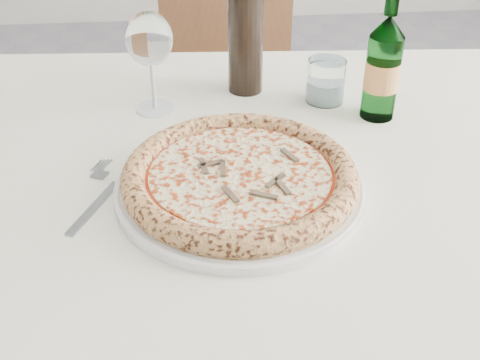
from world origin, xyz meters
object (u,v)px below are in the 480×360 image
Objects in this scene: plate at (240,186)px; wine_glass at (149,41)px; wine_bottle at (246,33)px; tumbler at (326,84)px; pizza at (240,176)px; chair_far at (228,72)px; beer_bottle at (383,68)px; dining_table at (234,199)px.

plate is 0.33m from wine_glass.
tumbler is at bearing -22.72° from wine_bottle.
tumbler is (0.19, 0.28, 0.01)m from pizza.
chair_far is 0.68m from wine_bottle.
pizza is 0.34m from tumbler.
plate is at bearing -141.50° from beer_bottle.
wine_bottle is (-0.22, 0.13, 0.02)m from beer_bottle.
wine_bottle reaches higher than beer_bottle.
plate is at bearing -97.08° from wine_bottle.
pizza is at bearing -90.00° from dining_table.
tumbler is 0.17m from wine_bottle.
tumbler is at bearing -78.11° from chair_far.
beer_bottle is (0.27, 0.21, 0.07)m from pizza.
wine_glass is at bearing 171.16° from beer_bottle.
wine_bottle is at bearing 157.28° from tumbler.
dining_table is 4.17× the size of plate.
wine_bottle is (-0.14, 0.06, 0.08)m from tumbler.
plate is at bearing 18.31° from pizza.
beer_bottle is (0.08, -0.07, 0.06)m from tumbler.
tumbler is (0.19, 0.18, 0.12)m from dining_table.
chair_far is 3.47× the size of wine_bottle.
chair_far is 0.71m from tumbler.
chair_far is 2.70× the size of pizza.
beer_bottle is 0.86× the size of wine_bottle.
chair_far is 4.01× the size of beer_bottle.
tumbler is (0.14, -0.64, 0.26)m from chair_far.
dining_table is 0.31m from wine_glass.
tumbler is (0.19, 0.28, 0.03)m from plate.
tumbler is at bearing 56.53° from pizza.
tumbler reaches higher than plate.
pizza is at bearing -93.10° from chair_far.
dining_table is at bearing -99.97° from wine_bottle.
chair_far is (0.05, 0.83, -0.14)m from dining_table.
pizza is 0.32m from wine_glass.
wine_bottle reaches higher than pizza.
chair_far is 2.54× the size of plate.
beer_bottle is at bearing -8.84° from wine_glass.
wine_glass reaches higher than pizza.
tumbler is 0.34× the size of beer_bottle.
tumbler reaches higher than pizza.
dining_table is 8.36× the size of wine_glass.
wine_glass is 2.30× the size of tumbler.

